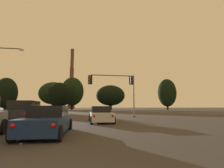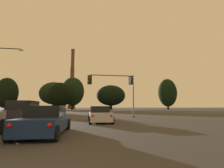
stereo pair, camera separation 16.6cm
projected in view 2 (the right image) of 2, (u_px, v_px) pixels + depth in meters
The scene contains 12 objects.
sedan_center_lane_second at pixel (46, 121), 8.81m from camera, with size 2.11×4.75×1.43m.
sedan_right_lane_front at pixel (100, 115), 15.72m from camera, with size 1.99×4.71×1.43m.
suv_left_lane_front at pixel (23, 113), 14.36m from camera, with size 2.16×4.93×1.86m.
traffic_light_overhead_right at pixel (118, 84), 23.89m from camera, with size 6.48×0.50×5.74m.
street_lamp at pixel (0, 74), 21.64m from camera, with size 3.08×0.36×8.88m.
smokestack at pixel (72, 85), 118.46m from camera, with size 5.14×5.14×41.21m.
treeline_far_left at pixel (111, 95), 83.24m from camera, with size 13.68×12.31×11.64m.
treeline_center_right at pixel (73, 91), 84.87m from camera, with size 10.94×9.84×15.69m.
treeline_far_right at pixel (168, 93), 84.50m from camera, with size 8.95×8.05×14.86m.
treeline_left_mid at pixel (7, 93), 81.35m from camera, with size 10.18×9.17×14.96m.
treeline_right_mid at pixel (54, 93), 84.06m from camera, with size 13.89×12.50×13.22m.
treeline_center_left at pixel (60, 95), 75.39m from camera, with size 10.05×9.04×11.86m.
Camera 2 is at (1.91, -2.07, 1.37)m, focal length 28.00 mm.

